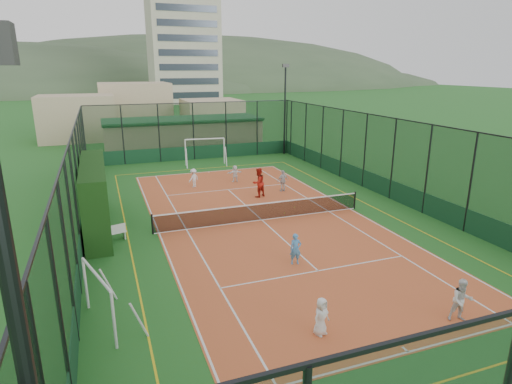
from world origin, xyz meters
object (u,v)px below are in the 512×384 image
at_px(child_near_mid, 296,249).
at_px(clubhouse, 183,134).
at_px(child_far_right, 283,181).
at_px(coach, 258,183).
at_px(futsal_goal_far, 205,152).
at_px(child_near_right, 462,300).
at_px(child_near_left, 321,316).
at_px(floodlight_ne, 285,110).
at_px(white_bench, 110,233).
at_px(child_far_left, 194,178).
at_px(futsal_goal_near, 99,301).
at_px(apartment_tower, 183,35).
at_px(child_far_back, 235,174).

bearing_deg(child_near_mid, clubhouse, 99.38).
xyz_separation_m(child_far_right, coach, (-1.98, -0.64, 0.22)).
xyz_separation_m(futsal_goal_far, child_near_mid, (-1.01, -20.07, -0.42)).
bearing_deg(child_near_right, clubhouse, 116.30).
height_order(child_near_left, coach, coach).
distance_m(floodlight_ne, white_bench, 23.82).
distance_m(child_near_mid, child_far_left, 13.37).
xyz_separation_m(futsal_goal_near, futsal_goal_far, (8.74, 22.06, 0.17)).
xyz_separation_m(futsal_goal_near, child_far_right, (11.63, 12.23, -0.20)).
bearing_deg(child_near_right, white_bench, 155.63).
distance_m(futsal_goal_near, child_near_mid, 7.99).
xyz_separation_m(white_bench, child_far_left, (5.76, 8.10, 0.23)).
bearing_deg(child_far_left, apartment_tower, -135.45).
distance_m(floodlight_ne, coach, 14.77).
relative_size(child_far_left, child_far_right, 0.91).
bearing_deg(futsal_goal_far, clubhouse, 99.60).
bearing_deg(child_far_right, child_near_mid, 62.84).
xyz_separation_m(child_near_right, child_far_left, (-4.67, 18.96, -0.08)).
distance_m(child_near_left, child_near_mid, 4.96).
bearing_deg(child_near_mid, child_far_back, 93.71).
bearing_deg(floodlight_ne, child_far_back, -132.04).
bearing_deg(futsal_goal_near, child_near_mid, -92.45).
bearing_deg(child_far_left, white_bench, 19.85).
relative_size(floodlight_ne, clubhouse, 0.54).
xyz_separation_m(white_bench, futsal_goal_near, (-0.52, -7.18, 0.49)).
distance_m(child_far_left, child_far_back, 3.14).
bearing_deg(futsal_goal_far, child_near_right, -78.77).
distance_m(floodlight_ne, child_far_left, 14.22).
relative_size(clubhouse, futsal_goal_far, 4.49).
xyz_separation_m(clubhouse, child_far_left, (-2.04, -14.17, -0.92)).
relative_size(child_near_right, child_far_left, 1.13).
relative_size(child_near_right, child_far_back, 1.22).
relative_size(child_near_mid, child_near_right, 0.91).
bearing_deg(child_far_left, child_near_right, 69.12).
distance_m(white_bench, child_near_mid, 8.89).
bearing_deg(child_far_left, futsal_goal_far, -144.70).
bearing_deg(coach, white_bench, 2.21).
distance_m(child_near_right, coach, 15.32).
relative_size(futsal_goal_near, child_far_back, 2.38).
bearing_deg(child_near_left, child_far_right, 49.27).
bearing_deg(child_far_left, child_far_back, 153.01).
distance_m(apartment_tower, child_near_right, 94.67).
relative_size(apartment_tower, child_near_right, 20.51).
bearing_deg(child_near_right, floodlight_ne, 99.61).
distance_m(child_near_mid, child_near_right, 6.51).
distance_m(futsal_goal_near, coach, 15.09).
height_order(child_near_mid, child_far_right, child_far_right).
bearing_deg(white_bench, clubhouse, 55.35).
bearing_deg(clubhouse, child_near_right, -85.45).
xyz_separation_m(futsal_goal_far, child_far_back, (0.65, -6.36, -0.48)).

